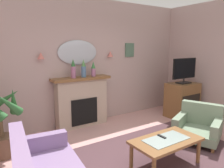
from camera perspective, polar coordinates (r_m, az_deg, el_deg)
name	(u,v)px	position (r m, az deg, el deg)	size (l,w,h in m)	color
wall_back	(90,62)	(5.19, -5.84, 5.94)	(6.40, 0.10, 2.96)	#B29993
patterned_rug	(161,162)	(3.74, 13.12, -19.80)	(3.20, 2.40, 0.01)	#4C3338
fireplace	(82,102)	(4.99, -8.09, -4.85)	(1.36, 0.36, 1.16)	tan
mantel_vase_right	(73,69)	(4.74, -10.36, 4.01)	(0.11, 0.11, 0.42)	#9E6084
mantel_vase_left	(84,69)	(4.85, -7.64, 4.10)	(0.11, 0.11, 0.40)	#4C7093
mantel_vase_centre	(93,69)	(4.96, -5.03, 4.04)	(0.10, 0.10, 0.35)	#9E6084
wall_mirror	(78,52)	(4.95, -9.13, 8.35)	(0.96, 0.06, 0.56)	#B2BCC6
wall_sconce_left	(41,56)	(4.62, -18.56, 7.21)	(0.14, 0.14, 0.14)	#D17066
wall_sconce_right	(110,54)	(5.32, -0.44, 8.06)	(0.14, 0.14, 0.14)	#D17066
framed_picture	(130,50)	(5.75, 4.74, 9.08)	(0.28, 0.03, 0.36)	#4C6B56
coffee_table	(166,143)	(3.50, 14.32, -15.03)	(1.10, 0.60, 0.45)	brown
tv_remote	(162,137)	(3.53, 13.21, -13.59)	(0.04, 0.16, 0.02)	black
armchair_in_corner	(199,125)	(4.63, 22.23, -10.18)	(1.07, 1.06, 0.71)	gray
tv_cabinet	(182,100)	(5.93, 18.28, -4.07)	(0.80, 0.57, 0.90)	brown
tv_flatscreen	(184,70)	(5.78, 18.88, 3.57)	(0.84, 0.24, 0.65)	black
potted_plant_corner_palm	(0,121)	(4.04, -27.82, -8.89)	(0.77, 0.80, 1.22)	brown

